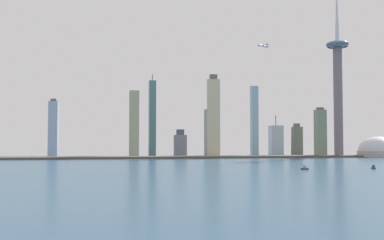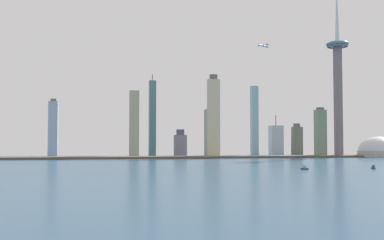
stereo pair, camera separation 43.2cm
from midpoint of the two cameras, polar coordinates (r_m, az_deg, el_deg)
name	(u,v)px [view 1 (the left image)]	position (r m, az deg, el deg)	size (l,w,h in m)	color
ground_plane	(365,182)	(388.21, 20.47, -7.16)	(6000.00, 6000.00, 0.00)	#2A4D68
waterfront_pier	(211,157)	(878.67, 2.35, -4.56)	(816.61, 51.74, 3.97)	brown
observation_tower	(338,77)	(975.14, 17.46, 5.11)	(44.71, 44.71, 360.74)	slate
stadium_dome	(378,151)	(1000.22, 21.92, -3.58)	(81.69, 81.69, 56.23)	#B5AAA4
skyscraper_0	(210,133)	(981.02, 2.26, -1.58)	(21.94, 25.24, 110.33)	gray
skyscraper_1	(53,129)	(961.17, -16.69, -1.05)	(17.97, 25.70, 115.92)	#94ACCB
skyscraper_2	(296,141)	(1026.40, 12.65, -2.50)	(21.31, 24.14, 69.91)	#686A58
skyscraper_3	(276,141)	(988.27, 10.26, -2.55)	(26.14, 21.07, 86.22)	#A9B8C4
skyscraper_4	(214,117)	(910.05, 2.65, 0.33)	(23.65, 12.20, 163.07)	beige
skyscraper_5	(152,119)	(965.25, -4.93, 0.18)	(14.06, 19.54, 170.91)	slate
skyscraper_6	(180,145)	(970.76, -1.46, -3.03)	(25.05, 18.89, 56.33)	gray
skyscraper_7	(320,133)	(962.15, 15.48, -1.55)	(19.57, 18.21, 99.22)	gray
skyscraper_8	(254,121)	(964.28, 7.65, -0.15)	(14.30, 12.45, 145.62)	#86B1C1
skyscraper_9	(134,124)	(935.31, -7.14, -0.47)	(18.84, 17.72, 132.91)	#A3A686
boat_0	(305,168)	(536.34, 13.66, -5.76)	(7.80, 8.40, 4.77)	#22448D
boat_2	(373,167)	(575.46, 21.38, -5.44)	(8.06, 12.08, 11.15)	navy
channel_buoy_0	(235,160)	(780.28, 5.30, -4.87)	(1.15, 1.15, 1.82)	#E54C19
channel_buoy_1	(360,159)	(853.37, 19.91, -4.51)	(1.81, 1.81, 2.46)	#E54C19
airplane	(263,46)	(921.49, 8.70, 9.00)	(27.08, 25.08, 8.36)	silver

